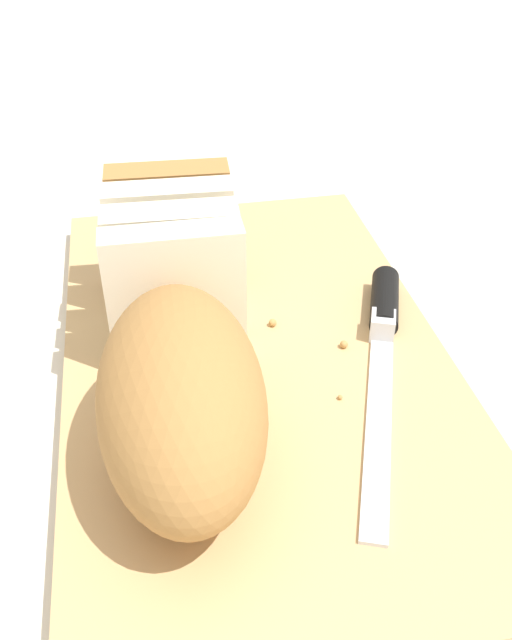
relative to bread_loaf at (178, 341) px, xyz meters
The scene contains 8 objects.
ground_plane 0.10m from the bread_loaf, 54.98° to the right, with size 3.00×3.00×0.00m, color silver.
cutting_board 0.10m from the bread_loaf, 54.98° to the right, with size 0.47×0.28×0.02m, color tan.
bread_loaf is the anchor object (origin of this frame).
bread_knife 0.17m from the bread_loaf, 74.34° to the right, with size 0.24×0.11×0.02m.
crumb_near_knife 0.14m from the bread_loaf, 74.76° to the right, with size 0.01×0.01×0.01m, color tan.
crumb_near_loaf 0.05m from the bread_loaf, 85.64° to the left, with size 0.00×0.00×0.00m, color tan.
crumb_stray_left 0.12m from the bread_loaf, 47.89° to the right, with size 0.01×0.01×0.01m, color tan.
crumb_stray_right 0.12m from the bread_loaf, 100.33° to the right, with size 0.00×0.00×0.00m, color tan.
Camera 1 is at (-0.38, 0.08, 0.34)m, focal length 38.27 mm.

